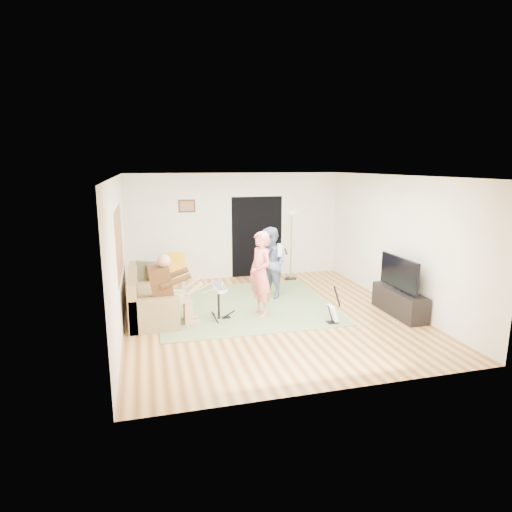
{
  "coord_description": "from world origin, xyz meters",
  "views": [
    {
      "loc": [
        -2.29,
        -7.69,
        2.92
      ],
      "look_at": [
        -0.19,
        0.3,
        1.14
      ],
      "focal_mm": 30.0,
      "sensor_mm": 36.0,
      "label": 1
    }
  ],
  "objects_px": {
    "dining_chair": "(176,280)",
    "torchiere_lamp": "(291,233)",
    "guitarist": "(271,263)",
    "television": "(399,273)",
    "sofa": "(148,300)",
    "singer": "(261,274)",
    "drum_kit": "(219,304)",
    "tv_cabinet": "(399,302)",
    "guitar_spare": "(333,313)"
  },
  "relations": [
    {
      "from": "guitarist",
      "to": "tv_cabinet",
      "type": "xyz_separation_m",
      "value": [
        2.14,
        -1.71,
        -0.54
      ]
    },
    {
      "from": "drum_kit",
      "to": "dining_chair",
      "type": "distance_m",
      "value": 1.95
    },
    {
      "from": "sofa",
      "to": "guitar_spare",
      "type": "relative_size",
      "value": 2.98
    },
    {
      "from": "drum_kit",
      "to": "dining_chair",
      "type": "relative_size",
      "value": 0.72
    },
    {
      "from": "guitarist",
      "to": "television",
      "type": "relative_size",
      "value": 1.31
    },
    {
      "from": "torchiere_lamp",
      "to": "tv_cabinet",
      "type": "height_order",
      "value": "torchiere_lamp"
    },
    {
      "from": "dining_chair",
      "to": "tv_cabinet",
      "type": "distance_m",
      "value": 4.83
    },
    {
      "from": "guitarist",
      "to": "tv_cabinet",
      "type": "height_order",
      "value": "guitarist"
    },
    {
      "from": "guitarist",
      "to": "dining_chair",
      "type": "bearing_deg",
      "value": -131.97
    },
    {
      "from": "sofa",
      "to": "guitar_spare",
      "type": "height_order",
      "value": "sofa"
    },
    {
      "from": "sofa",
      "to": "singer",
      "type": "height_order",
      "value": "singer"
    },
    {
      "from": "dining_chair",
      "to": "tv_cabinet",
      "type": "height_order",
      "value": "dining_chair"
    },
    {
      "from": "singer",
      "to": "guitar_spare",
      "type": "xyz_separation_m",
      "value": [
        1.18,
        -0.78,
        -0.63
      ]
    },
    {
      "from": "sofa",
      "to": "drum_kit",
      "type": "distance_m",
      "value": 1.45
    },
    {
      "from": "dining_chair",
      "to": "tv_cabinet",
      "type": "bearing_deg",
      "value": -21.41
    },
    {
      "from": "guitarist",
      "to": "guitar_spare",
      "type": "distance_m",
      "value": 2.04
    },
    {
      "from": "drum_kit",
      "to": "singer",
      "type": "height_order",
      "value": "singer"
    },
    {
      "from": "tv_cabinet",
      "to": "television",
      "type": "relative_size",
      "value": 1.17
    },
    {
      "from": "guitar_spare",
      "to": "dining_chair",
      "type": "bearing_deg",
      "value": 136.04
    },
    {
      "from": "singer",
      "to": "guitar_spare",
      "type": "height_order",
      "value": "singer"
    },
    {
      "from": "sofa",
      "to": "drum_kit",
      "type": "xyz_separation_m",
      "value": [
        1.3,
        -0.65,
        0.01
      ]
    },
    {
      "from": "singer",
      "to": "television",
      "type": "distance_m",
      "value": 2.7
    },
    {
      "from": "torchiere_lamp",
      "to": "guitarist",
      "type": "bearing_deg",
      "value": -125.0
    },
    {
      "from": "singer",
      "to": "tv_cabinet",
      "type": "distance_m",
      "value": 2.81
    },
    {
      "from": "torchiere_lamp",
      "to": "television",
      "type": "height_order",
      "value": "torchiere_lamp"
    },
    {
      "from": "sofa",
      "to": "torchiere_lamp",
      "type": "distance_m",
      "value": 4.12
    },
    {
      "from": "television",
      "to": "guitarist",
      "type": "bearing_deg",
      "value": 140.74
    },
    {
      "from": "guitarist",
      "to": "television",
      "type": "bearing_deg",
      "value": 29.08
    },
    {
      "from": "singer",
      "to": "guitarist",
      "type": "xyz_separation_m",
      "value": [
        0.53,
        1.06,
        -0.05
      ]
    },
    {
      "from": "drum_kit",
      "to": "dining_chair",
      "type": "xyz_separation_m",
      "value": [
        -0.66,
        1.84,
        0.04
      ]
    },
    {
      "from": "guitarist",
      "to": "guitar_spare",
      "type": "relative_size",
      "value": 2.18
    },
    {
      "from": "television",
      "to": "sofa",
      "type": "bearing_deg",
      "value": 165.04
    },
    {
      "from": "sofa",
      "to": "guitarist",
      "type": "relative_size",
      "value": 1.37
    },
    {
      "from": "sofa",
      "to": "tv_cabinet",
      "type": "xyz_separation_m",
      "value": [
        4.8,
        -1.27,
        -0.04
      ]
    },
    {
      "from": "sofa",
      "to": "guitarist",
      "type": "bearing_deg",
      "value": 9.41
    },
    {
      "from": "guitar_spare",
      "to": "dining_chair",
      "type": "height_order",
      "value": "dining_chair"
    },
    {
      "from": "guitarist",
      "to": "television",
      "type": "height_order",
      "value": "guitarist"
    },
    {
      "from": "dining_chair",
      "to": "guitarist",
      "type": "bearing_deg",
      "value": -11.16
    },
    {
      "from": "singer",
      "to": "dining_chair",
      "type": "distance_m",
      "value": 2.4
    },
    {
      "from": "drum_kit",
      "to": "torchiere_lamp",
      "type": "relative_size",
      "value": 0.39
    },
    {
      "from": "drum_kit",
      "to": "tv_cabinet",
      "type": "height_order",
      "value": "drum_kit"
    },
    {
      "from": "sofa",
      "to": "torchiere_lamp",
      "type": "relative_size",
      "value": 1.22
    },
    {
      "from": "dining_chair",
      "to": "torchiere_lamp",
      "type": "bearing_deg",
      "value": 20.55
    },
    {
      "from": "guitarist",
      "to": "torchiere_lamp",
      "type": "relative_size",
      "value": 0.89
    },
    {
      "from": "drum_kit",
      "to": "guitar_spare",
      "type": "height_order",
      "value": "guitar_spare"
    },
    {
      "from": "sofa",
      "to": "guitar_spare",
      "type": "bearing_deg",
      "value": -22.84
    },
    {
      "from": "dining_chair",
      "to": "tv_cabinet",
      "type": "relative_size",
      "value": 0.69
    },
    {
      "from": "guitarist",
      "to": "torchiere_lamp",
      "type": "xyz_separation_m",
      "value": [
        0.94,
        1.35,
        0.42
      ]
    },
    {
      "from": "guitarist",
      "to": "television",
      "type": "distance_m",
      "value": 2.7
    },
    {
      "from": "guitar_spare",
      "to": "drum_kit",
      "type": "bearing_deg",
      "value": 159.71
    }
  ]
}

